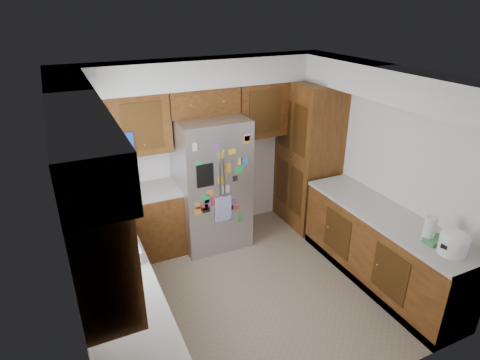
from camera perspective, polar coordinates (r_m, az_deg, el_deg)
name	(u,v)px	position (r m, az deg, el deg)	size (l,w,h in m)	color
floor	(250,290)	(4.95, 1.48, -15.32)	(3.60, 3.60, 0.00)	gray
room_shell	(228,136)	(4.31, -1.69, 6.27)	(3.64, 3.24, 2.52)	white
left_counter_run	(131,292)	(4.40, -15.30, -15.07)	(1.36, 3.20, 0.92)	#46210D
right_counter_run	(381,250)	(5.14, 19.38, -9.41)	(0.63, 2.25, 0.92)	#46210D
pantry	(308,155)	(5.96, 9.64, 3.46)	(0.60, 0.90, 2.15)	#46210D
fridge	(211,183)	(5.41, -4.09, -0.43)	(0.90, 0.79, 1.80)	#A8A8AD
bridge_cabinet	(203,100)	(5.27, -5.35, 11.21)	(0.96, 0.34, 0.35)	#46210D
fridge_top_items	(200,76)	(5.22, -5.65, 14.52)	(0.60, 0.30, 0.30)	#2C30B1
sink_assembly	(108,245)	(4.12, -18.23, -8.81)	(0.52, 0.70, 0.37)	white
left_counter_clutter	(100,206)	(4.76, -19.28, -3.47)	(0.36, 0.92, 0.38)	black
rice_cooker	(454,242)	(4.37, 28.19, -7.74)	(0.29, 0.28, 0.24)	white
paper_towel	(429,229)	(4.48, 25.34, -6.31)	(0.12, 0.12, 0.27)	white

